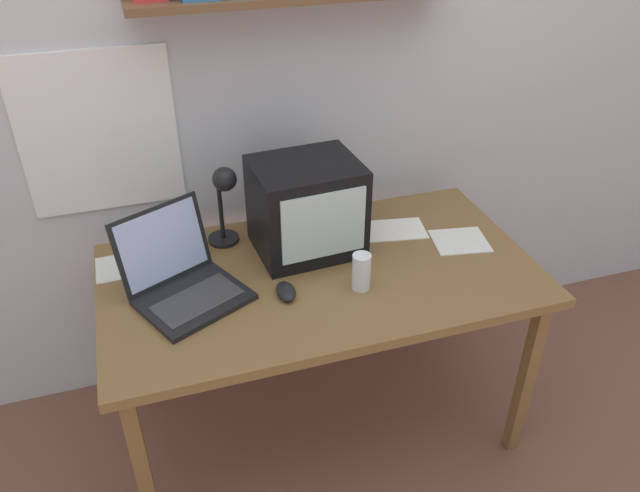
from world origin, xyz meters
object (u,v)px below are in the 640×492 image
Objects in this scene: corner_desk at (320,286)px; crt_monitor at (308,207)px; computer_mouse at (286,291)px; loose_paper_near_monitor at (460,241)px; desk_lamp at (224,195)px; loose_paper_near_laptop at (391,230)px; laptop at (180,275)px; juice_glass at (361,273)px; open_notebook at (127,266)px.

crt_monitor is (0.00, 0.15, 0.23)m from corner_desk.
computer_mouse is 0.48× the size of loose_paper_near_monitor.
crt_monitor reaches higher than desk_lamp.
loose_paper_near_monitor is at bearing -34.82° from loose_paper_near_laptop.
juice_glass is (0.56, -0.15, -0.01)m from laptop.
juice_glass reaches higher than corner_desk.
laptop reaches higher than loose_paper_near_monitor.
juice_glass is (0.09, -0.28, -0.11)m from crt_monitor.
laptop is 2.04× the size of open_notebook.
desk_lamp reaches higher than loose_paper_near_laptop.
computer_mouse is (0.31, -0.12, -0.05)m from laptop.
computer_mouse is at bearing -146.50° from corner_desk.
loose_paper_near_laptop is at bearing -3.59° from open_notebook.
loose_paper_near_monitor is at bearing -17.66° from crt_monitor.
laptop is at bearing -167.79° from crt_monitor.
loose_paper_near_laptop is at bearing -15.27° from laptop.
laptop is at bearing -51.54° from open_notebook.
loose_paper_near_laptop is (0.33, 0.01, -0.16)m from crt_monitor.
open_notebook is at bearing 169.62° from crt_monitor.
crt_monitor is at bearing 108.20° from juice_glass.
loose_paper_near_monitor is (0.68, 0.12, -0.01)m from computer_mouse.
computer_mouse is at bearing -34.02° from open_notebook.
corner_desk is 0.19m from computer_mouse.
desk_lamp is 0.41m from open_notebook.
desk_lamp reaches higher than loose_paper_near_monitor.
corner_desk is at bearing -19.96° from open_notebook.
open_notebook is (-0.62, 0.23, 0.07)m from corner_desk.
laptop is (-0.46, -0.13, -0.10)m from crt_monitor.
desk_lamp is 1.13× the size of loose_paper_near_laptop.
loose_paper_near_laptop is at bearing -1.47° from crt_monitor.
desk_lamp is at bearing 133.38° from juice_glass.
juice_glass is 0.25m from computer_mouse.
juice_glass is 0.80m from open_notebook.
laptop is 0.81m from loose_paper_near_laptop.
desk_lamp is at bearing 155.72° from crt_monitor.
corner_desk is 0.38m from loose_paper_near_laptop.
open_notebook is at bearing 102.74° from laptop.
loose_paper_near_laptop reaches higher than corner_desk.
juice_glass is (0.10, -0.13, 0.12)m from corner_desk.
open_notebook is at bearing 164.80° from desk_lamp.
laptop is 1.00m from loose_paper_near_monitor.
corner_desk is 13.76× the size of computer_mouse.
loose_paper_near_laptop is at bearing -28.11° from desk_lamp.
loose_paper_near_monitor is at bearing 2.18° from corner_desk.
juice_glass is at bearing -66.32° from desk_lamp.
loose_paper_near_monitor and open_notebook have the same top height.
juice_glass is at bearing -128.26° from loose_paper_near_laptop.
computer_mouse is 0.58m from open_notebook.
corner_desk is 7.09× the size of open_notebook.
crt_monitor is 0.57m from loose_paper_near_monitor.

